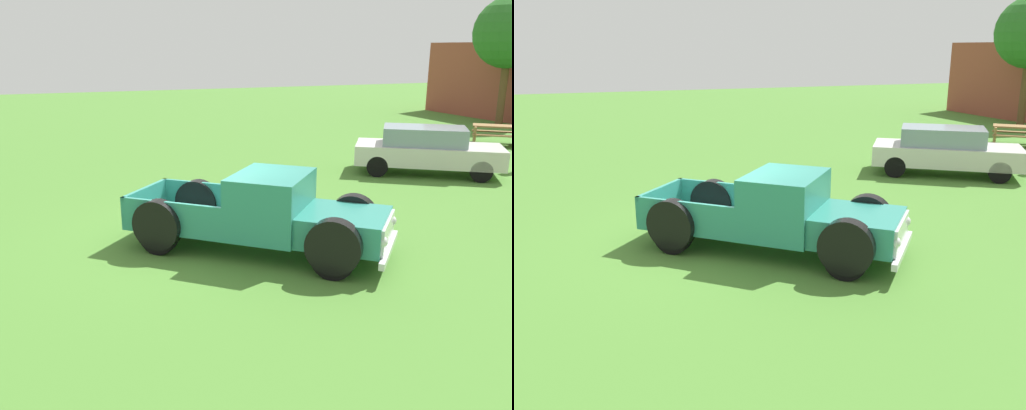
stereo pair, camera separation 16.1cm
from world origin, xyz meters
TOP-DOWN VIEW (x-y plane):
  - ground_plane at (0.00, 0.00)m, footprint 80.00×80.00m
  - pickup_truck_foreground at (1.18, 0.97)m, footprint 4.64×4.90m
  - sedan_distant_a at (-3.33, 7.98)m, footprint 3.95×4.55m
  - picnic_table at (-6.60, 13.94)m, footprint 2.30×2.33m
  - oak_tree_west at (-11.13, 18.56)m, footprint 3.41×3.41m
  - brick_pavilion at (-14.03, 21.40)m, footprint 7.92×4.05m

SIDE VIEW (x-z plane):
  - ground_plane at x=0.00m, z-range 0.00..0.00m
  - picnic_table at x=-6.60m, z-range 0.10..0.88m
  - pickup_truck_foreground at x=1.18m, z-range -0.04..1.50m
  - sedan_distant_a at x=-3.33m, z-range 0.04..1.48m
  - brick_pavilion at x=-14.03m, z-range 0.00..4.02m
  - oak_tree_west at x=-11.13m, z-range 1.34..7.50m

